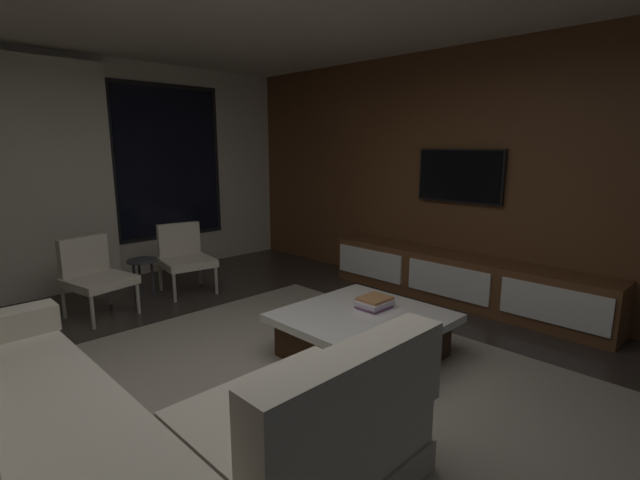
% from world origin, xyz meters
% --- Properties ---
extents(floor, '(9.20, 9.20, 0.00)m').
position_xyz_m(floor, '(0.00, 0.00, 0.00)').
color(floor, '#332B26').
extents(back_wall_with_window, '(6.60, 0.30, 2.70)m').
position_xyz_m(back_wall_with_window, '(-0.06, 3.62, 1.34)').
color(back_wall_with_window, beige).
rests_on(back_wall_with_window, floor).
extents(media_wall, '(0.12, 7.80, 2.70)m').
position_xyz_m(media_wall, '(3.06, 0.00, 1.35)').
color(media_wall, brown).
rests_on(media_wall, floor).
extents(area_rug, '(3.20, 3.80, 0.01)m').
position_xyz_m(area_rug, '(0.35, -0.10, 0.01)').
color(area_rug, gray).
rests_on(area_rug, floor).
extents(sectional_couch, '(1.98, 2.50, 0.82)m').
position_xyz_m(sectional_couch, '(-1.01, -0.15, 0.29)').
color(sectional_couch, '#B1A997').
rests_on(sectional_couch, floor).
extents(coffee_table, '(1.16, 1.16, 0.36)m').
position_xyz_m(coffee_table, '(1.03, -0.04, 0.19)').
color(coffee_table, black).
rests_on(coffee_table, floor).
extents(book_stack_on_coffee_table, '(0.28, 0.23, 0.09)m').
position_xyz_m(book_stack_on_coffee_table, '(1.21, -0.01, 0.41)').
color(book_stack_on_coffee_table, '#B976AF').
rests_on(book_stack_on_coffee_table, coffee_table).
extents(accent_chair_near_window, '(0.62, 0.64, 0.78)m').
position_xyz_m(accent_chair_near_window, '(0.89, 2.55, 0.43)').
color(accent_chair_near_window, '#B2ADA0').
rests_on(accent_chair_near_window, floor).
extents(accent_chair_by_curtain, '(0.64, 0.66, 0.78)m').
position_xyz_m(accent_chair_by_curtain, '(-0.13, 2.46, 0.43)').
color(accent_chair_by_curtain, '#B2ADA0').
rests_on(accent_chair_by_curtain, floor).
extents(side_stool, '(0.32, 0.32, 0.46)m').
position_xyz_m(side_stool, '(0.40, 2.56, 0.37)').
color(side_stool, '#333338').
rests_on(side_stool, floor).
extents(media_console, '(0.46, 3.10, 0.52)m').
position_xyz_m(media_console, '(2.77, 0.05, 0.25)').
color(media_console, brown).
rests_on(media_console, floor).
extents(mounted_tv, '(0.05, 0.98, 0.57)m').
position_xyz_m(mounted_tv, '(2.95, 0.25, 1.35)').
color(mounted_tv, black).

